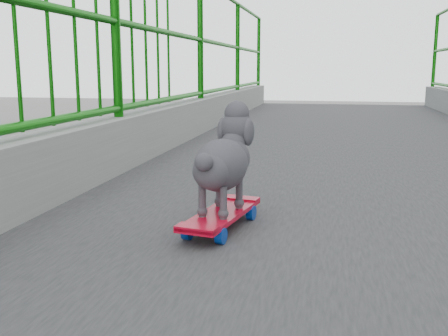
% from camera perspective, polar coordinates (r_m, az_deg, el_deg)
% --- Properties ---
extents(skateboard, '(0.23, 0.50, 0.06)m').
position_cam_1_polar(skateboard, '(1.93, -0.30, -5.27)').
color(skateboard, red).
rests_on(skateboard, footbridge).
extents(poodle, '(0.23, 0.43, 0.36)m').
position_cam_1_polar(poodle, '(1.91, -0.04, 0.96)').
color(poodle, '#302D33').
rests_on(poodle, skateboard).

